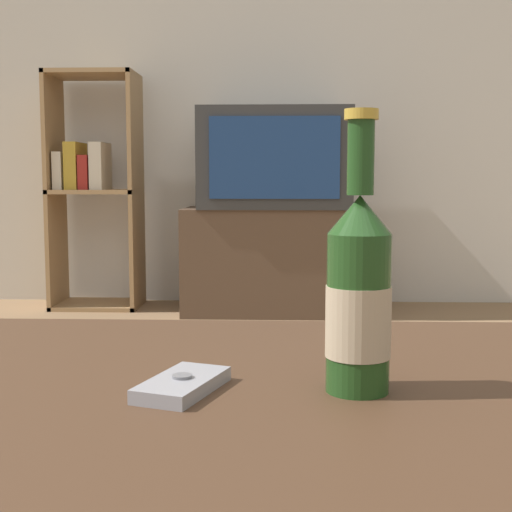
# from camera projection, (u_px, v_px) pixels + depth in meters

# --- Properties ---
(back_wall) EXTENTS (8.00, 0.05, 2.60)m
(back_wall) POSITION_uv_depth(u_px,v_px,m) (265.00, 43.00, 3.55)
(back_wall) COLOR beige
(back_wall) RESTS_ON ground_plane
(coffee_table) EXTENTS (1.40, 0.82, 0.43)m
(coffee_table) POSITION_uv_depth(u_px,v_px,m) (180.00, 465.00, 0.65)
(coffee_table) COLOR #422B1C
(coffee_table) RESTS_ON ground_plane
(tv_stand) EXTENTS (0.85, 0.44, 0.49)m
(tv_stand) POSITION_uv_depth(u_px,v_px,m) (275.00, 260.00, 3.37)
(tv_stand) COLOR #4C3828
(tv_stand) RESTS_ON ground_plane
(television) EXTENTS (0.69, 0.48, 0.46)m
(television) POSITION_uv_depth(u_px,v_px,m) (275.00, 159.00, 3.31)
(television) COLOR #2D2D2D
(television) RESTS_ON tv_stand
(bookshelf) EXTENTS (0.42, 0.30, 1.13)m
(bookshelf) POSITION_uv_depth(u_px,v_px,m) (92.00, 185.00, 3.44)
(bookshelf) COLOR #99754C
(bookshelf) RESTS_ON ground_plane
(beer_bottle) EXTENTS (0.06, 0.06, 0.27)m
(beer_bottle) POSITION_uv_depth(u_px,v_px,m) (359.00, 294.00, 0.69)
(beer_bottle) COLOR #1E4219
(beer_bottle) RESTS_ON coffee_table
(cell_phone) EXTENTS (0.09, 0.12, 0.02)m
(cell_phone) POSITION_uv_depth(u_px,v_px,m) (182.00, 385.00, 0.70)
(cell_phone) COLOR gray
(cell_phone) RESTS_ON coffee_table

